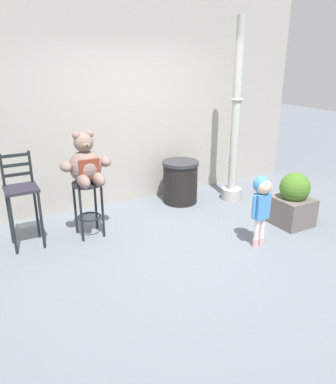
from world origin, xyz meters
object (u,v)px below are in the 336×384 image
object	(u,v)px
child_walking	(262,196)
bar_chair_empty	(21,194)
bar_stool_with_teddy	(88,198)
lamppost	(235,133)
trash_bin	(180,182)
teddy_bear	(86,165)
planter_with_shrub	(293,201)

from	to	relation	value
child_walking	bar_chair_empty	xyz separation A→B (m)	(-2.48, 1.39, 0.01)
bar_stool_with_teddy	lamppost	world-z (taller)	lamppost
child_walking	trash_bin	bearing A→B (deg)	81.49
child_walking	bar_chair_empty	bearing A→B (deg)	139.27
teddy_bear	child_walking	world-z (taller)	teddy_bear
teddy_bear	child_walking	xyz separation A→B (m)	(1.72, -1.25, -0.31)
bar_stool_with_teddy	child_walking	distance (m)	2.15
teddy_bear	trash_bin	xyz separation A→B (m)	(1.63, 0.49, -0.62)
trash_bin	bar_chair_empty	world-z (taller)	bar_chair_empty
child_walking	trash_bin	xyz separation A→B (m)	(-0.09, 1.73, -0.31)
teddy_bear	trash_bin	distance (m)	1.81
trash_bin	lamppost	bearing A→B (deg)	-19.73
teddy_bear	trash_bin	size ratio (longest dim) A/B	0.96
teddy_bear	bar_chair_empty	size ratio (longest dim) A/B	0.56
child_walking	lamppost	bearing A→B (deg)	52.27
trash_bin	planter_with_shrub	bearing A→B (deg)	-58.22
bar_chair_empty	planter_with_shrub	size ratio (longest dim) A/B	1.54
teddy_bear	trash_bin	world-z (taller)	teddy_bear
planter_with_shrub	lamppost	bearing A→B (deg)	95.45
trash_bin	lamppost	distance (m)	1.13
teddy_bear	planter_with_shrub	bearing A→B (deg)	-21.31
bar_stool_with_teddy	bar_chair_empty	bearing A→B (deg)	171.95
trash_bin	lamppost	size ratio (longest dim) A/B	0.24
bar_chair_empty	lamppost	bearing A→B (deg)	1.05
bar_stool_with_teddy	lamppost	xyz separation A→B (m)	(2.43, 0.17, 0.57)
bar_stool_with_teddy	bar_chair_empty	xyz separation A→B (m)	(-0.76, 0.11, 0.15)
trash_bin	bar_chair_empty	distance (m)	2.44
bar_stool_with_teddy	teddy_bear	world-z (taller)	teddy_bear
bar_stool_with_teddy	planter_with_shrub	size ratio (longest dim) A/B	0.98
planter_with_shrub	trash_bin	bearing A→B (deg)	121.78
child_walking	planter_with_shrub	bearing A→B (deg)	5.60
lamppost	trash_bin	bearing A→B (deg)	160.27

